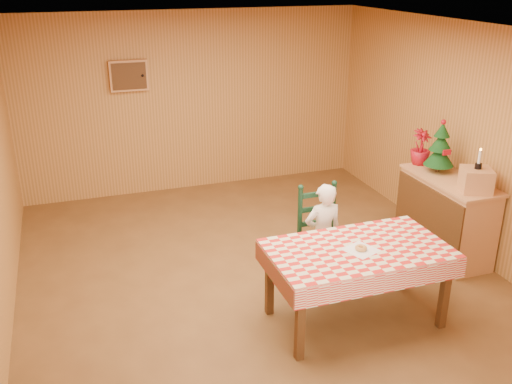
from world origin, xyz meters
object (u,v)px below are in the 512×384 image
at_px(crate, 476,180).
at_px(storage_bin, 414,212).
at_px(seated_child, 323,235).
at_px(shelf_unit, 445,216).
at_px(ladder_chair, 320,238).
at_px(christmas_tree, 440,148).
at_px(dining_table, 358,256).

bearing_deg(crate, storage_bin, 86.56).
xyz_separation_m(seated_child, shelf_unit, (1.63, 0.16, -0.10)).
bearing_deg(crate, seated_child, 171.60).
xyz_separation_m(ladder_chair, christmas_tree, (1.64, 0.35, 0.71)).
xyz_separation_m(seated_child, crate, (1.64, -0.24, 0.49)).
height_order(dining_table, ladder_chair, ladder_chair).
bearing_deg(shelf_unit, seated_child, -174.46).
height_order(christmas_tree, storage_bin, christmas_tree).
height_order(ladder_chair, shelf_unit, ladder_chair).
bearing_deg(storage_bin, shelf_unit, -96.15).
bearing_deg(shelf_unit, crate, -88.77).
relative_size(ladder_chair, christmas_tree, 1.74).
bearing_deg(crate, dining_table, -163.42).
relative_size(ladder_chair, storage_bin, 2.43).
bearing_deg(storage_bin, dining_table, -137.25).
height_order(shelf_unit, crate, crate).
distance_m(ladder_chair, crate, 1.76).
bearing_deg(seated_child, shelf_unit, -174.46).
relative_size(crate, storage_bin, 0.68).
bearing_deg(ladder_chair, christmas_tree, 12.08).
bearing_deg(crate, ladder_chair, 169.67).
distance_m(dining_table, storage_bin, 2.37).
bearing_deg(crate, christmas_tree, 90.00).
bearing_deg(storage_bin, ladder_chair, -155.17).
relative_size(seated_child, crate, 3.75).
bearing_deg(crate, shelf_unit, 91.23).
xyz_separation_m(dining_table, ladder_chair, (0.00, 0.79, -0.18)).
xyz_separation_m(shelf_unit, christmas_tree, (0.01, 0.25, 0.74)).
bearing_deg(ladder_chair, seated_child, -90.00).
height_order(ladder_chair, storage_bin, ladder_chair).
distance_m(ladder_chair, storage_bin, 1.90).
bearing_deg(dining_table, storage_bin, 42.75).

